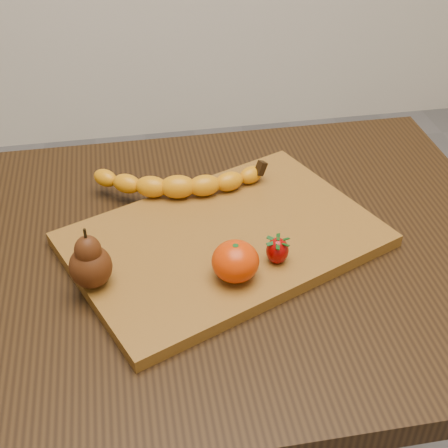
{
  "coord_description": "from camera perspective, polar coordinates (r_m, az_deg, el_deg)",
  "views": [
    {
      "loc": [
        -0.08,
        -0.72,
        1.36
      ],
      "look_at": [
        0.05,
        0.0,
        0.8
      ],
      "focal_mm": 50.0,
      "sensor_mm": 36.0,
      "label": 1
    }
  ],
  "objects": [
    {
      "name": "table",
      "position": [
        1.01,
        -2.54,
        -6.63
      ],
      "size": [
        1.0,
        0.7,
        0.76
      ],
      "color": "black",
      "rests_on": "ground"
    },
    {
      "name": "banana",
      "position": [
        1.02,
        -4.24,
        3.41
      ],
      "size": [
        0.25,
        0.1,
        0.04
      ],
      "primitive_type": null,
      "rotation": [
        0.0,
        0.0,
        -0.14
      ],
      "color": "orange",
      "rests_on": "cutting_board"
    },
    {
      "name": "cutting_board",
      "position": [
        0.95,
        0.0,
        -1.44
      ],
      "size": [
        0.53,
        0.45,
        0.02
      ],
      "primitive_type": "cube",
      "rotation": [
        0.0,
        0.0,
        0.4
      ],
      "color": "brown",
      "rests_on": "table"
    },
    {
      "name": "mandarin",
      "position": [
        0.85,
        1.05,
        -3.43
      ],
      "size": [
        0.08,
        0.08,
        0.06
      ],
      "primitive_type": "ellipsoid",
      "rotation": [
        0.0,
        0.0,
        -0.35
      ],
      "color": "#CC3302",
      "rests_on": "cutting_board"
    },
    {
      "name": "pear",
      "position": [
        0.85,
        -12.23,
        -2.99
      ],
      "size": [
        0.07,
        0.07,
        0.09
      ],
      "primitive_type": null,
      "rotation": [
        0.0,
        0.0,
        0.26
      ],
      "color": "#48210B",
      "rests_on": "cutting_board"
    },
    {
      "name": "strawberry",
      "position": [
        0.89,
        4.91,
        -2.36
      ],
      "size": [
        0.04,
        0.04,
        0.04
      ],
      "primitive_type": null,
      "rotation": [
        0.0,
        0.0,
        0.25
      ],
      "color": "#950504",
      "rests_on": "cutting_board"
    }
  ]
}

